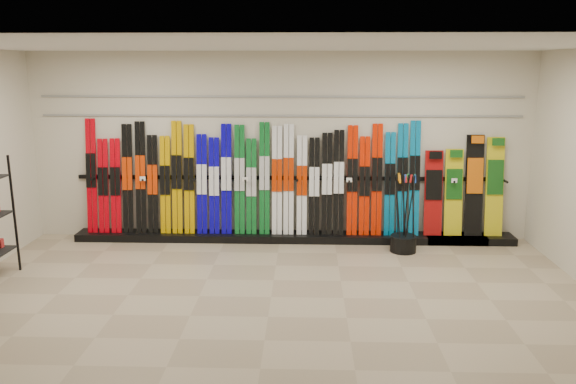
{
  "coord_description": "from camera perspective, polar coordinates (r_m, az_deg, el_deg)",
  "views": [
    {
      "loc": [
        0.41,
        -6.42,
        2.79
      ],
      "look_at": [
        0.18,
        1.0,
        1.1
      ],
      "focal_mm": 35.0,
      "sensor_mm": 36.0,
      "label": 1
    }
  ],
  "objects": [
    {
      "name": "ceiling",
      "position": [
        6.44,
        -1.91,
        14.68
      ],
      "size": [
        8.0,
        8.0,
        0.0
      ],
      "primitive_type": "plane",
      "rotation": [
        3.14,
        0.0,
        0.0
      ],
      "color": "silver",
      "rests_on": "back_wall"
    },
    {
      "name": "snowboards",
      "position": [
        9.34,
        17.56,
        0.26
      ],
      "size": [
        1.24,
        0.25,
        1.6
      ],
      "color": "#990C0C",
      "rests_on": "ski_rack_base"
    },
    {
      "name": "floor",
      "position": [
        7.01,
        -1.73,
        -10.62
      ],
      "size": [
        8.0,
        8.0,
        0.0
      ],
      "primitive_type": "plane",
      "color": "gray",
      "rests_on": "ground"
    },
    {
      "name": "ski_rack_base",
      "position": [
        9.12,
        0.57,
        -4.6
      ],
      "size": [
        8.0,
        0.4,
        0.12
      ],
      "primitive_type": "cube",
      "color": "black",
      "rests_on": "floor"
    },
    {
      "name": "slatwall_rail_1",
      "position": [
        8.93,
        -0.84,
        9.67
      ],
      "size": [
        7.6,
        0.02,
        0.03
      ],
      "primitive_type": "cube",
      "color": "gray",
      "rests_on": "back_wall"
    },
    {
      "name": "skis",
      "position": [
        9.0,
        -3.64,
        1.05
      ],
      "size": [
        5.36,
        0.26,
        1.83
      ],
      "color": "#C2000C",
      "rests_on": "ski_rack_base"
    },
    {
      "name": "pole_bin",
      "position": [
        8.77,
        11.63,
        -5.15
      ],
      "size": [
        0.4,
        0.4,
        0.25
      ],
      "primitive_type": "cylinder",
      "color": "black",
      "rests_on": "floor"
    },
    {
      "name": "slatwall_rail_0",
      "position": [
        8.95,
        -0.83,
        7.75
      ],
      "size": [
        7.6,
        0.02,
        0.03
      ],
      "primitive_type": "cube",
      "color": "gray",
      "rests_on": "back_wall"
    },
    {
      "name": "back_wall",
      "position": [
        9.03,
        -0.81,
        4.6
      ],
      "size": [
        8.0,
        0.0,
        8.0
      ],
      "primitive_type": "plane",
      "rotation": [
        1.57,
        0.0,
        0.0
      ],
      "color": "beige",
      "rests_on": "floor"
    },
    {
      "name": "ski_poles",
      "position": [
        8.63,
        11.86,
        -2.1
      ],
      "size": [
        0.34,
        0.23,
        1.18
      ],
      "color": "black",
      "rests_on": "pole_bin"
    }
  ]
}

